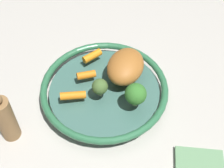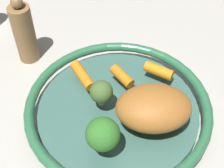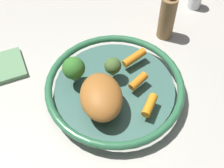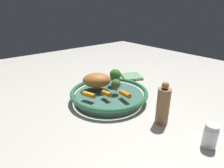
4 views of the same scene
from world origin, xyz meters
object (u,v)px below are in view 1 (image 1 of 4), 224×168
baby_carrot_right (73,95)px  pepper_mill (5,119)px  serving_bowl (104,91)px  baby_carrot_back (86,75)px  roast_chicken_piece (125,66)px  broccoli_floret_small (100,87)px  broccoli_floret_mid (136,94)px  baby_carrot_near_rim (92,56)px

baby_carrot_right → pepper_mill: pepper_mill is taller
serving_bowl → baby_carrot_back: baby_carrot_back is taller
baby_carrot_back → baby_carrot_right: (0.05, 0.06, 0.00)m
roast_chicken_piece → broccoli_floret_small: 0.10m
baby_carrot_right → pepper_mill: (0.18, 0.02, 0.01)m
baby_carrot_back → pepper_mill: bearing=19.2°
serving_bowl → baby_carrot_right: (0.09, 0.01, 0.03)m
broccoli_floret_mid → roast_chicken_piece: bearing=-97.2°
roast_chicken_piece → baby_carrot_right: roast_chicken_piece is taller
serving_bowl → baby_carrot_right: baby_carrot_right is taller
baby_carrot_near_rim → broccoli_floret_mid: 0.20m
roast_chicken_piece → baby_carrot_right: bearing=11.1°
broccoli_floret_small → pepper_mill: 0.25m
baby_carrot_back → pepper_mill: size_ratio=0.32×
broccoli_floret_small → pepper_mill: pepper_mill is taller
serving_bowl → pepper_mill: pepper_mill is taller
pepper_mill → broccoli_floret_mid: bearing=171.4°
baby_carrot_back → broccoli_floret_small: (-0.02, 0.07, 0.02)m
serving_bowl → roast_chicken_piece: roast_chicken_piece is taller
baby_carrot_near_rim → baby_carrot_right: 0.15m
baby_carrot_right → pepper_mill: bearing=7.5°
baby_carrot_near_rim → roast_chicken_piece: bearing=127.0°
broccoli_floret_mid → pepper_mill: pepper_mill is taller
serving_bowl → broccoli_floret_small: broccoli_floret_small is taller
serving_bowl → baby_carrot_back: (0.04, -0.04, 0.03)m
baby_carrot_near_rim → baby_carrot_right: bearing=52.9°
roast_chicken_piece → broccoli_floret_mid: broccoli_floret_mid is taller
baby_carrot_back → roast_chicken_piece: bearing=166.5°
baby_carrot_right → broccoli_floret_small: 0.08m
roast_chicken_piece → baby_carrot_right: (0.16, 0.03, -0.02)m
baby_carrot_right → broccoli_floret_mid: size_ratio=0.98×
baby_carrot_near_rim → broccoli_floret_mid: bearing=105.8°
serving_bowl → broccoli_floret_mid: size_ratio=5.13×
baby_carrot_right → broccoli_floret_small: broccoli_floret_small is taller
roast_chicken_piece → broccoli_floret_mid: size_ratio=1.91×
serving_bowl → baby_carrot_back: 0.07m
serving_bowl → baby_carrot_right: 0.10m
baby_carrot_right → broccoli_floret_mid: 0.17m
baby_carrot_near_rim → broccoli_floret_small: (0.02, 0.13, 0.02)m
broccoli_floret_small → broccoli_floret_mid: bearing=141.2°
baby_carrot_right → pepper_mill: size_ratio=0.41×
broccoli_floret_mid → broccoli_floret_small: bearing=-38.8°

